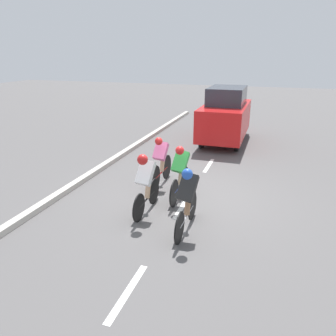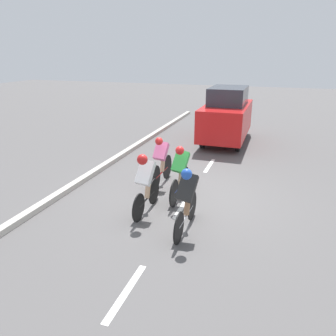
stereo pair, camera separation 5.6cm
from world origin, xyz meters
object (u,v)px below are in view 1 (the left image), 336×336
at_px(cyclist_green, 180,171).
at_px(support_car, 225,115).
at_px(cyclist_white, 146,181).
at_px(cyclist_pink, 161,160).
at_px(cyclist_black, 187,198).

bearing_deg(cyclist_green, support_car, -91.62).
xyz_separation_m(cyclist_white, support_car, (-0.70, -7.03, 0.30)).
relative_size(cyclist_pink, cyclist_black, 1.01).
bearing_deg(cyclist_white, support_car, -95.65).
height_order(cyclist_pink, cyclist_green, cyclist_green).
xyz_separation_m(cyclist_green, support_car, (-0.17, -6.05, 0.34)).
bearing_deg(cyclist_pink, support_car, -99.98).
relative_size(cyclist_green, support_car, 0.43).
relative_size(cyclist_white, cyclist_black, 0.94).
distance_m(cyclist_pink, cyclist_green, 1.06).
bearing_deg(cyclist_white, cyclist_black, 154.79).
height_order(cyclist_green, support_car, support_car).
height_order(cyclist_white, support_car, support_car).
height_order(cyclist_pink, cyclist_black, cyclist_black).
relative_size(cyclist_black, support_car, 0.44).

